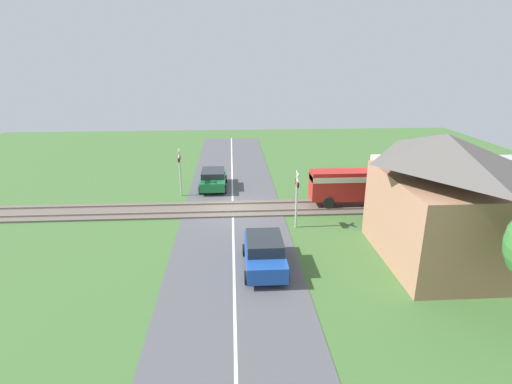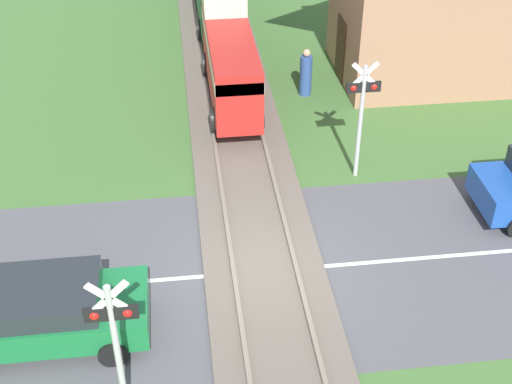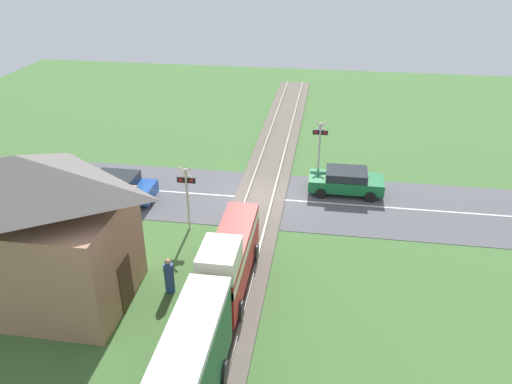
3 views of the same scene
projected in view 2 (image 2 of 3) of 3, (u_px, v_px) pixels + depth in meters
The scene contains 7 objects.
ground_plane at pixel (264, 272), 16.52m from camera, with size 60.00×60.00×0.00m, color #426B33.
road_surface at pixel (264, 272), 16.51m from camera, with size 48.00×6.40×0.02m.
track_bed at pixel (264, 270), 16.48m from camera, with size 2.80×48.00×0.24m.
car_near_crossing at pixel (45, 311), 14.45m from camera, with size 4.15×2.02×1.41m.
crossing_signal_west_approach at pixel (115, 336), 11.98m from camera, with size 0.90×0.18×3.42m.
crossing_signal_east_approach at pixel (362, 106), 18.52m from camera, with size 0.90×0.18×3.42m.
pedestrian_by_station at pixel (306, 74), 23.25m from camera, with size 0.40×0.40×1.60m.
Camera 2 is at (-1.71, -12.24, 11.12)m, focal length 50.00 mm.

